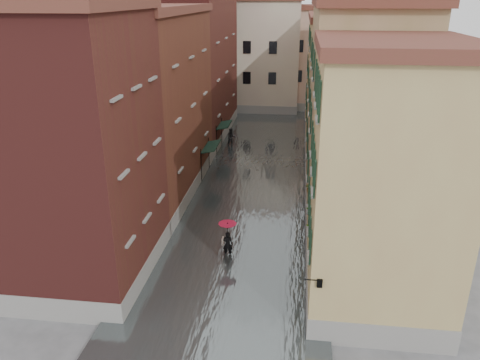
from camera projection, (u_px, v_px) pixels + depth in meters
The scene contains 16 objects.
ground at pixel (232, 261), 25.60m from camera, with size 120.00×120.00×0.00m, color #525254.
floodwater at pixel (255, 175), 37.56m from camera, with size 10.00×60.00×0.20m, color #505859.
building_left_near at pixel (80, 155), 22.18m from camera, with size 6.00×8.00×13.00m, color maroon.
building_left_mid at pixel (150, 109), 32.42m from camera, with size 6.00×14.00×12.50m, color #5A2D1C.
building_left_far at pixel (196, 67), 45.99m from camera, with size 6.00×16.00×14.00m, color maroon.
building_right_near at pixel (381, 184), 20.82m from camera, with size 6.00×8.00×11.50m, color tan.
building_right_mid at pixel (356, 111), 30.70m from camera, with size 6.00×14.00×13.00m, color tan.
building_right_far at pixel (339, 83), 44.81m from camera, with size 6.00×16.00×11.50m, color tan.
building_end_cream at pixel (251, 56), 58.62m from camera, with size 12.00×9.00×13.00m, color beige.
building_end_pink at pixel (323, 59), 59.59m from camera, with size 10.00×9.00×12.00m, color tan.
awning_near at pixel (211, 147), 36.65m from camera, with size 1.09×3.16×2.80m.
awning_far at pixel (224, 126), 42.77m from camera, with size 1.09×2.96×2.80m.
wall_lantern at pixel (319, 282), 18.45m from camera, with size 0.71×0.22×0.35m.
window_planters at pixel (312, 202), 24.37m from camera, with size 0.59×5.80×0.84m.
pedestrian_main at pixel (228, 236), 25.58m from camera, with size 1.02×1.02×2.06m.
pedestrian_far at pixel (231, 138), 44.66m from camera, with size 0.88×0.69×1.82m, color black.
Camera 1 is at (3.20, -21.94, 13.56)m, focal length 35.00 mm.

